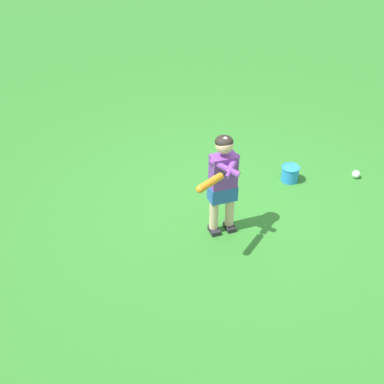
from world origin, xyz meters
name	(u,v)px	position (x,y,z in m)	size (l,w,h in m)	color
ground_plane	(230,207)	(0.00, 0.00, 0.00)	(40.00, 40.00, 0.00)	#2D7528
child_batter	(223,178)	(-0.43, 0.09, 0.65)	(0.72, 0.39, 1.08)	#232328
play_ball_behind_batter	(356,174)	(0.72, -1.46, 0.05)	(0.09, 0.09, 0.09)	white
toy_bucket	(290,173)	(0.59, -0.68, 0.10)	(0.22, 0.22, 0.19)	#2884DB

